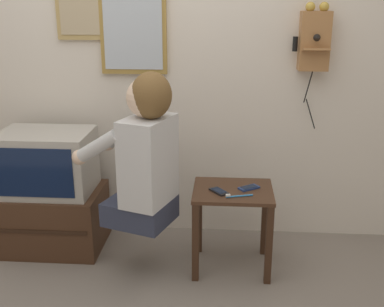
# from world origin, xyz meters

# --- Properties ---
(wall_back) EXTENTS (6.80, 0.05, 2.55)m
(wall_back) POSITION_xyz_m (0.00, 1.19, 1.27)
(wall_back) COLOR beige
(wall_back) RESTS_ON ground_plane
(side_table) EXTENTS (0.47, 0.39, 0.52)m
(side_table) POSITION_xyz_m (0.55, 0.67, 0.39)
(side_table) COLOR #422819
(side_table) RESTS_ON ground_plane
(person) EXTENTS (0.61, 0.50, 0.89)m
(person) POSITION_xyz_m (0.04, 0.56, 0.78)
(person) COLOR #2D3347
(person) RESTS_ON ground_plane
(tv_stand) EXTENTS (0.62, 0.47, 0.40)m
(tv_stand) POSITION_xyz_m (-0.62, 0.85, 0.20)
(tv_stand) COLOR #422819
(tv_stand) RESTS_ON ground_plane
(television) EXTENTS (0.58, 0.42, 0.40)m
(television) POSITION_xyz_m (-0.65, 0.85, 0.60)
(television) COLOR #ADA89E
(television) RESTS_ON tv_stand
(wall_phone_antique) EXTENTS (0.22, 0.18, 0.79)m
(wall_phone_antique) POSITION_xyz_m (1.03, 1.11, 1.36)
(wall_phone_antique) COLOR #9E6B3D
(framed_picture) EXTENTS (0.37, 0.03, 0.46)m
(framed_picture) POSITION_xyz_m (-0.42, 1.15, 1.57)
(framed_picture) COLOR tan
(wall_mirror) EXTENTS (0.43, 0.03, 0.63)m
(wall_mirror) POSITION_xyz_m (-0.11, 1.15, 1.44)
(wall_mirror) COLOR olive
(cell_phone_held) EXTENTS (0.12, 0.13, 0.01)m
(cell_phone_held) POSITION_xyz_m (0.46, 0.63, 0.52)
(cell_phone_held) COLOR black
(cell_phone_held) RESTS_ON side_table
(cell_phone_spare) EXTENTS (0.14, 0.12, 0.01)m
(cell_phone_spare) POSITION_xyz_m (0.64, 0.69, 0.52)
(cell_phone_spare) COLOR navy
(cell_phone_spare) RESTS_ON side_table
(toothbrush) EXTENTS (0.16, 0.05, 0.02)m
(toothbrush) POSITION_xyz_m (0.57, 0.56, 0.52)
(toothbrush) COLOR #338CD8
(toothbrush) RESTS_ON side_table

